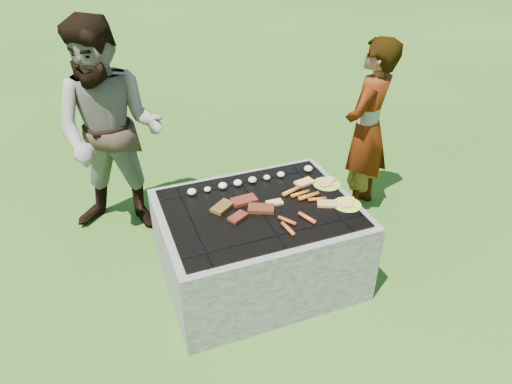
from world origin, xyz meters
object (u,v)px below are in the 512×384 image
at_px(fire_pit, 259,246).
at_px(bystander, 111,133).
at_px(cook, 367,130).
at_px(plate_near, 347,205).
at_px(plate_far, 327,184).

bearing_deg(fire_pit, bystander, 129.08).
bearing_deg(fire_pit, cook, 24.87).
height_order(fire_pit, cook, cook).
bearing_deg(cook, fire_pit, -8.81).
height_order(fire_pit, plate_near, plate_near).
xyz_separation_m(fire_pit, plate_near, (0.56, -0.18, 0.33)).
height_order(plate_near, bystander, bystander).
height_order(plate_far, plate_near, plate_far).
relative_size(plate_near, cook, 0.16).
distance_m(cook, bystander, 2.01).
xyz_separation_m(fire_pit, bystander, (-0.80, 0.99, 0.57)).
relative_size(plate_far, plate_near, 1.05).
xyz_separation_m(cook, bystander, (-1.96, 0.45, 0.10)).
bearing_deg(plate_near, bystander, 139.37).
xyz_separation_m(plate_near, bystander, (-1.36, 1.17, 0.24)).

